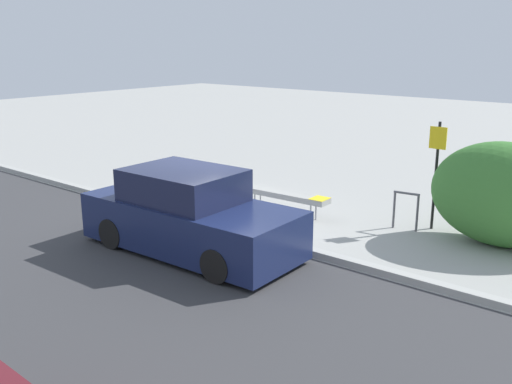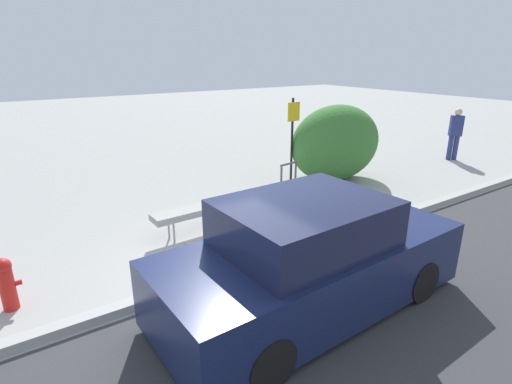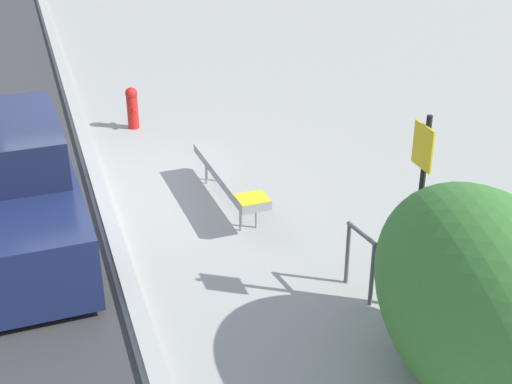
{
  "view_description": "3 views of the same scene",
  "coord_description": "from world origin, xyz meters",
  "px_view_note": "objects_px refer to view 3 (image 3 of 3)",
  "views": [
    {
      "loc": [
        7.95,
        -8.44,
        3.92
      ],
      "look_at": [
        0.21,
        1.03,
        0.64
      ],
      "focal_mm": 40.0,
      "sensor_mm": 36.0,
      "label": 1
    },
    {
      "loc": [
        -2.76,
        -4.8,
        3.31
      ],
      "look_at": [
        1.12,
        0.98,
        0.9
      ],
      "focal_mm": 28.0,
      "sensor_mm": 36.0,
      "label": 2
    },
    {
      "loc": [
        9.26,
        -0.8,
        4.78
      ],
      "look_at": [
        1.62,
        1.76,
        0.73
      ],
      "focal_mm": 50.0,
      "sensor_mm": 36.0,
      "label": 3
    }
  ],
  "objects_px": {
    "bike_rack": "(360,256)",
    "fire_hydrant": "(132,107)",
    "sign_post": "(419,198)",
    "parked_car_near": "(4,190)",
    "bench": "(230,175)"
  },
  "relations": [
    {
      "from": "fire_hydrant",
      "to": "bench",
      "type": "bearing_deg",
      "value": 13.13
    },
    {
      "from": "bike_rack",
      "to": "fire_hydrant",
      "type": "xyz_separation_m",
      "value": [
        -6.05,
        -1.57,
        -0.09
      ]
    },
    {
      "from": "parked_car_near",
      "to": "bench",
      "type": "bearing_deg",
      "value": 87.82
    },
    {
      "from": "bench",
      "to": "bike_rack",
      "type": "relative_size",
      "value": 2.71
    },
    {
      "from": "bench",
      "to": "fire_hydrant",
      "type": "relative_size",
      "value": 2.92
    },
    {
      "from": "bike_rack",
      "to": "bench",
      "type": "bearing_deg",
      "value": -163.59
    },
    {
      "from": "sign_post",
      "to": "parked_car_near",
      "type": "xyz_separation_m",
      "value": [
        -3.04,
        -4.2,
        -0.68
      ]
    },
    {
      "from": "parked_car_near",
      "to": "fire_hydrant",
      "type": "bearing_deg",
      "value": 145.25
    },
    {
      "from": "bench",
      "to": "fire_hydrant",
      "type": "bearing_deg",
      "value": -169.03
    },
    {
      "from": "fire_hydrant",
      "to": "sign_post",
      "type": "bearing_deg",
      "value": 17.08
    },
    {
      "from": "bench",
      "to": "fire_hydrant",
      "type": "xyz_separation_m",
      "value": [
        -3.45,
        -0.8,
        -0.07
      ]
    },
    {
      "from": "fire_hydrant",
      "to": "parked_car_near",
      "type": "xyz_separation_m",
      "value": [
        3.43,
        -2.22,
        0.29
      ]
    },
    {
      "from": "fire_hydrant",
      "to": "parked_car_near",
      "type": "relative_size",
      "value": 0.17
    },
    {
      "from": "bench",
      "to": "fire_hydrant",
      "type": "height_order",
      "value": "fire_hydrant"
    },
    {
      "from": "sign_post",
      "to": "fire_hydrant",
      "type": "distance_m",
      "value": 6.84
    }
  ]
}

